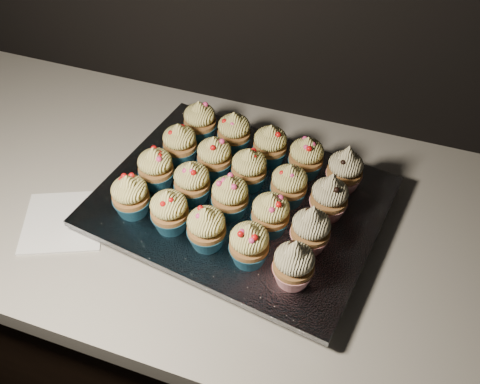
# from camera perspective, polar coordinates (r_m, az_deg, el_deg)

# --- Properties ---
(cabinet) EXTENTS (2.40, 0.60, 0.86)m
(cabinet) POSITION_cam_1_polar(r_m,az_deg,el_deg) (1.40, -9.73, -12.26)
(cabinet) COLOR black
(cabinet) RESTS_ON ground
(worktop) EXTENTS (2.44, 0.64, 0.04)m
(worktop) POSITION_cam_1_polar(r_m,az_deg,el_deg) (1.05, -12.72, 0.71)
(worktop) COLOR beige
(worktop) RESTS_ON cabinet
(napkin) EXTENTS (0.18, 0.18, 0.00)m
(napkin) POSITION_cam_1_polar(r_m,az_deg,el_deg) (0.99, -18.25, -3.00)
(napkin) COLOR white
(napkin) RESTS_ON worktop
(baking_tray) EXTENTS (0.48, 0.39, 0.02)m
(baking_tray) POSITION_cam_1_polar(r_m,az_deg,el_deg) (0.95, 0.00, -1.63)
(baking_tray) COLOR black
(baking_tray) RESTS_ON worktop
(foil_lining) EXTENTS (0.52, 0.44, 0.01)m
(foil_lining) POSITION_cam_1_polar(r_m,az_deg,el_deg) (0.93, 0.00, -0.93)
(foil_lining) COLOR silver
(foil_lining) RESTS_ON baking_tray
(cupcake_0) EXTENTS (0.06, 0.06, 0.08)m
(cupcake_0) POSITION_cam_1_polar(r_m,az_deg,el_deg) (0.90, -11.61, -0.39)
(cupcake_0) COLOR navy
(cupcake_0) RESTS_ON foil_lining
(cupcake_1) EXTENTS (0.06, 0.06, 0.08)m
(cupcake_1) POSITION_cam_1_polar(r_m,az_deg,el_deg) (0.87, -7.53, -2.01)
(cupcake_1) COLOR navy
(cupcake_1) RESTS_ON foil_lining
(cupcake_2) EXTENTS (0.06, 0.06, 0.08)m
(cupcake_2) POSITION_cam_1_polar(r_m,az_deg,el_deg) (0.84, -3.60, -3.84)
(cupcake_2) COLOR navy
(cupcake_2) RESTS_ON foil_lining
(cupcake_3) EXTENTS (0.06, 0.06, 0.08)m
(cupcake_3) POSITION_cam_1_polar(r_m,az_deg,el_deg) (0.82, 0.99, -5.58)
(cupcake_3) COLOR navy
(cupcake_3) RESTS_ON foil_lining
(cupcake_4) EXTENTS (0.06, 0.06, 0.10)m
(cupcake_4) POSITION_cam_1_polar(r_m,az_deg,el_deg) (0.79, 5.76, -7.62)
(cupcake_4) COLOR #B11825
(cupcake_4) RESTS_ON foil_lining
(cupcake_5) EXTENTS (0.06, 0.06, 0.08)m
(cupcake_5) POSITION_cam_1_polar(r_m,az_deg,el_deg) (0.94, -8.98, 2.56)
(cupcake_5) COLOR navy
(cupcake_5) RESTS_ON foil_lining
(cupcake_6) EXTENTS (0.06, 0.06, 0.08)m
(cupcake_6) POSITION_cam_1_polar(r_m,az_deg,el_deg) (0.91, -5.14, 1.05)
(cupcake_6) COLOR navy
(cupcake_6) RESTS_ON foil_lining
(cupcake_7) EXTENTS (0.06, 0.06, 0.08)m
(cupcake_7) POSITION_cam_1_polar(r_m,az_deg,el_deg) (0.88, -1.07, -0.48)
(cupcake_7) COLOR navy
(cupcake_7) RESTS_ON foil_lining
(cupcake_8) EXTENTS (0.06, 0.06, 0.08)m
(cupcake_8) POSITION_cam_1_polar(r_m,az_deg,el_deg) (0.86, 3.28, -2.34)
(cupcake_8) COLOR navy
(cupcake_8) RESTS_ON foil_lining
(cupcake_9) EXTENTS (0.06, 0.06, 0.10)m
(cupcake_9) POSITION_cam_1_polar(r_m,az_deg,el_deg) (0.84, 7.55, -3.97)
(cupcake_9) COLOR #B11825
(cupcake_9) RESTS_ON foil_lining
(cupcake_10) EXTENTS (0.06, 0.06, 0.08)m
(cupcake_10) POSITION_cam_1_polar(r_m,az_deg,el_deg) (0.98, -6.44, 5.16)
(cupcake_10) COLOR navy
(cupcake_10) RESTS_ON foil_lining
(cupcake_11) EXTENTS (0.06, 0.06, 0.08)m
(cupcake_11) POSITION_cam_1_polar(r_m,az_deg,el_deg) (0.95, -2.75, 3.77)
(cupcake_11) COLOR navy
(cupcake_11) RESTS_ON foil_lining
(cupcake_12) EXTENTS (0.06, 0.06, 0.08)m
(cupcake_12) POSITION_cam_1_polar(r_m,az_deg,el_deg) (0.93, 0.97, 2.48)
(cupcake_12) COLOR navy
(cupcake_12) RESTS_ON foil_lining
(cupcake_13) EXTENTS (0.06, 0.06, 0.08)m
(cupcake_13) POSITION_cam_1_polar(r_m,az_deg,el_deg) (0.90, 5.25, 0.78)
(cupcake_13) COLOR navy
(cupcake_13) RESTS_ON foil_lining
(cupcake_14) EXTENTS (0.06, 0.06, 0.10)m
(cupcake_14) POSITION_cam_1_polar(r_m,az_deg,el_deg) (0.89, 9.50, -0.55)
(cupcake_14) COLOR #B11825
(cupcake_14) RESTS_ON foil_lining
(cupcake_15) EXTENTS (0.06, 0.06, 0.08)m
(cupcake_15) POSITION_cam_1_polar(r_m,az_deg,el_deg) (1.03, -4.30, 7.55)
(cupcake_15) COLOR navy
(cupcake_15) RESTS_ON foil_lining
(cupcake_16) EXTENTS (0.06, 0.06, 0.08)m
(cupcake_16) POSITION_cam_1_polar(r_m,az_deg,el_deg) (1.00, -0.64, 6.40)
(cupcake_16) COLOR navy
(cupcake_16) RESTS_ON foil_lining
(cupcake_17) EXTENTS (0.06, 0.06, 0.08)m
(cupcake_17) POSITION_cam_1_polar(r_m,az_deg,el_deg) (0.97, 3.24, 5.02)
(cupcake_17) COLOR navy
(cupcake_17) RESTS_ON foil_lining
(cupcake_18) EXTENTS (0.06, 0.06, 0.08)m
(cupcake_18) POSITION_cam_1_polar(r_m,az_deg,el_deg) (0.96, 7.07, 3.71)
(cupcake_18) COLOR navy
(cupcake_18) RESTS_ON foil_lining
(cupcake_19) EXTENTS (0.06, 0.06, 0.10)m
(cupcake_19) POSITION_cam_1_polar(r_m,az_deg,el_deg) (0.94, 11.13, 2.36)
(cupcake_19) COLOR #B11825
(cupcake_19) RESTS_ON foil_lining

